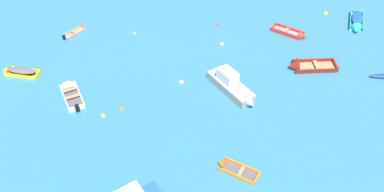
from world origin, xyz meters
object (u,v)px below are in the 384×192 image
at_px(motor_launch_grey_near_right, 233,87).
at_px(rowboat_yellow_outer_right, 16,71).
at_px(rowboat_turquoise_near_left, 357,23).
at_px(mooring_buoy_between_boats_right, 122,109).
at_px(mooring_buoy_between_boats_left, 218,26).
at_px(rowboat_maroon_cluster_inner, 301,66).
at_px(mooring_buoy_far_field, 103,116).
at_px(rowboat_white_back_row_center, 69,90).
at_px(mooring_buoy_central, 182,82).
at_px(rowboat_orange_cluster_outer, 228,166).
at_px(rowboat_red_outer_left, 296,34).
at_px(mooring_buoy_midfield, 134,34).
at_px(mooring_buoy_outer_edge, 325,14).
at_px(rowboat_grey_far_left, 80,29).
at_px(mooring_buoy_trailing, 222,44).

height_order(motor_launch_grey_near_right, rowboat_yellow_outer_right, motor_launch_grey_near_right).
xyz_separation_m(rowboat_turquoise_near_left, mooring_buoy_between_boats_right, (-23.42, -10.67, -0.36)).
distance_m(mooring_buoy_between_boats_right, mooring_buoy_between_boats_left, 15.01).
bearing_deg(rowboat_maroon_cluster_inner, mooring_buoy_far_field, -164.51).
bearing_deg(mooring_buoy_between_boats_left, rowboat_turquoise_near_left, -4.70).
distance_m(rowboat_white_back_row_center, mooring_buoy_central, 9.52).
bearing_deg(rowboat_turquoise_near_left, rowboat_orange_cluster_outer, -132.55).
relative_size(rowboat_white_back_row_center, mooring_buoy_between_boats_left, 10.67).
relative_size(mooring_buoy_between_boats_right, mooring_buoy_between_boats_left, 0.78).
distance_m(rowboat_red_outer_left, mooring_buoy_midfield, 16.12).
distance_m(rowboat_turquoise_near_left, mooring_buoy_outer_edge, 3.54).
bearing_deg(mooring_buoy_far_field, rowboat_yellow_outer_right, 143.61).
bearing_deg(rowboat_orange_cluster_outer, mooring_buoy_far_field, 147.36).
relative_size(motor_launch_grey_near_right, mooring_buoy_between_boats_left, 14.36).
distance_m(motor_launch_grey_near_right, rowboat_turquoise_near_left, 16.92).
relative_size(rowboat_orange_cluster_outer, rowboat_yellow_outer_right, 0.87).
relative_size(rowboat_turquoise_near_left, rowboat_maroon_cluster_inner, 0.95).
xyz_separation_m(rowboat_yellow_outer_right, mooring_buoy_between_boats_right, (9.49, -5.31, -0.29)).
relative_size(motor_launch_grey_near_right, rowboat_white_back_row_center, 1.35).
relative_size(rowboat_yellow_outer_right, rowboat_maroon_cluster_inner, 0.80).
relative_size(mooring_buoy_between_boats_right, mooring_buoy_far_field, 0.80).
relative_size(rowboat_turquoise_near_left, mooring_buoy_between_boats_left, 11.22).
relative_size(rowboat_grey_far_left, mooring_buoy_central, 6.85).
xyz_separation_m(motor_launch_grey_near_right, rowboat_grey_far_left, (-14.00, 10.53, -0.41)).
distance_m(mooring_buoy_trailing, mooring_buoy_central, 6.87).
xyz_separation_m(rowboat_orange_cluster_outer, rowboat_grey_far_left, (-12.44, 18.42, 0.01)).
bearing_deg(rowboat_maroon_cluster_inner, rowboat_grey_far_left, 159.30).
xyz_separation_m(rowboat_turquoise_near_left, mooring_buoy_central, (-18.42, -7.60, -0.36)).
distance_m(rowboat_white_back_row_center, mooring_buoy_between_boats_right, 5.18).
bearing_deg(mooring_buoy_outer_edge, rowboat_maroon_cluster_inner, -119.96).
bearing_deg(rowboat_maroon_cluster_inner, mooring_buoy_trailing, 146.86).
xyz_separation_m(rowboat_grey_far_left, mooring_buoy_between_boats_left, (13.98, -0.12, -0.14)).
relative_size(rowboat_yellow_outer_right, mooring_buoy_central, 9.00).
relative_size(rowboat_turquoise_near_left, rowboat_orange_cluster_outer, 1.36).
bearing_deg(rowboat_yellow_outer_right, mooring_buoy_outer_edge, 14.66).
bearing_deg(rowboat_orange_cluster_outer, mooring_buoy_central, 105.73).
distance_m(rowboat_yellow_outer_right, rowboat_grey_far_left, 8.16).
xyz_separation_m(rowboat_yellow_outer_right, mooring_buoy_central, (14.50, -2.25, -0.29)).
bearing_deg(mooring_buoy_central, mooring_buoy_between_boats_right, -148.55).
bearing_deg(motor_launch_grey_near_right, mooring_buoy_between_boats_left, 90.11).
xyz_separation_m(rowboat_grey_far_left, mooring_buoy_trailing, (13.97, -3.46, -0.14)).
xyz_separation_m(mooring_buoy_midfield, mooring_buoy_between_boats_left, (8.53, 0.84, 0.00)).
bearing_deg(mooring_buoy_between_boats_left, motor_launch_grey_near_right, -89.89).
bearing_deg(mooring_buoy_midfield, rowboat_red_outer_left, -5.91).
bearing_deg(rowboat_turquoise_near_left, mooring_buoy_midfield, 179.19).
distance_m(rowboat_red_outer_left, rowboat_grey_far_left, 21.65).
distance_m(motor_launch_grey_near_right, mooring_buoy_between_boats_left, 10.43).
distance_m(rowboat_grey_far_left, mooring_buoy_between_boats_right, 12.86).
distance_m(mooring_buoy_between_boats_right, mooring_buoy_far_field, 1.57).
height_order(motor_launch_grey_near_right, rowboat_grey_far_left, motor_launch_grey_near_right).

